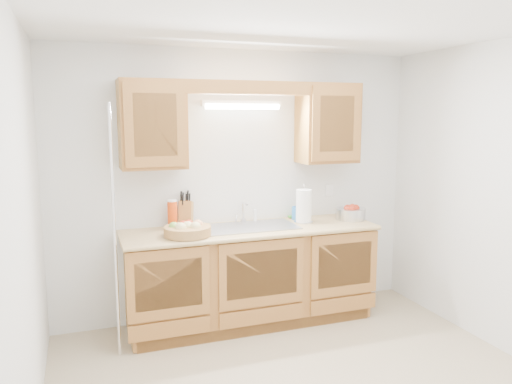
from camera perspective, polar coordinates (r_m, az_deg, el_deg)
name	(u,v)px	position (r m, az deg, el deg)	size (l,w,h in m)	color
room	(308,214)	(3.36, 6.01, -2.50)	(3.52, 3.50, 2.50)	tan
base_cabinets	(250,276)	(4.64, -0.65, -9.60)	(2.20, 0.60, 0.86)	#9F6F2E
countertop	(251,230)	(4.51, -0.59, -4.34)	(2.30, 0.63, 0.04)	tan
upper_cabinet_left	(152,125)	(4.34, -11.77, 7.56)	(0.55, 0.33, 0.75)	#9F6F2E
upper_cabinet_right	(328,123)	(4.86, 8.18, 7.76)	(0.55, 0.33, 0.75)	#9F6F2E
valance	(250,88)	(4.40, -0.64, 11.85)	(2.20, 0.05, 0.12)	#9F6F2E
fluorescent_fixture	(242,105)	(4.61, -1.57, 9.93)	(0.76, 0.08, 0.08)	white
sink	(250,235)	(4.54, -0.68, -4.92)	(0.84, 0.46, 0.36)	#9E9EA3
wire_shelf_pole	(115,233)	(4.01, -15.86, -4.58)	(0.03, 0.03, 2.00)	silver
outlet_plate	(329,190)	(5.11, 8.38, 0.21)	(0.08, 0.01, 0.12)	white
fruit_basket	(187,229)	(4.23, -7.84, -4.26)	(0.51, 0.51, 0.12)	#B18747
knife_block	(186,214)	(4.57, -8.00, -2.46)	(0.18, 0.22, 0.34)	#9F6F2E
orange_canister	(172,214)	(4.50, -9.53, -2.54)	(0.10, 0.10, 0.26)	#DD410C
soap_bottle	(298,210)	(4.83, 4.85, -2.06)	(0.09, 0.09, 0.20)	blue
sponge	(294,217)	(4.93, 4.39, -2.88)	(0.13, 0.09, 0.02)	#CC333F
paper_towel	(304,206)	(4.71, 5.48, -1.64)	(0.19, 0.19, 0.37)	silver
apple_bowl	(351,213)	(4.93, 10.77, -2.36)	(0.37, 0.37, 0.15)	silver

